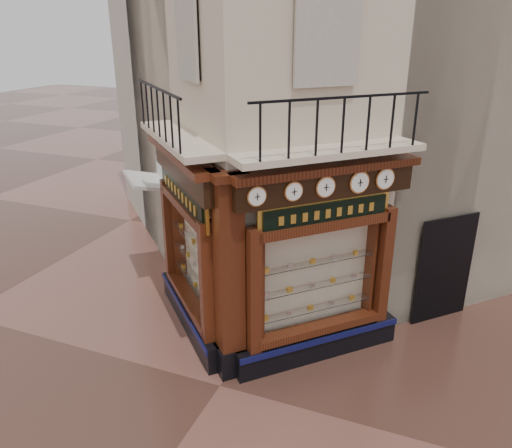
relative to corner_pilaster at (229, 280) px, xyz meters
The scene contains 16 objects.
ground 2.01m from the corner_pilaster, 90.00° to the right, with size 80.00×80.00×0.00m, color #482A21.
main_building 6.96m from the corner_pilaster, 90.00° to the left, with size 8.00×8.00×12.00m, color beige.
neighbour_left 9.21m from the corner_pilaster, 106.93° to the left, with size 8.00×8.00×11.00m, color beige.
neighbour_right 9.21m from the corner_pilaster, 73.07° to the left, with size 8.00×8.00×11.00m, color beige.
shopfront_left 1.77m from the corner_pilaster, 142.77° to the left, with size 2.86×2.86×3.98m.
shopfront_right 1.77m from the corner_pilaster, 37.23° to the left, with size 2.86×2.86×3.98m.
corner_pilaster is the anchor object (origin of this frame).
balcony 2.47m from the corner_pilaster, 90.00° to the left, with size 5.94×2.97×1.03m.
clock_a 1.76m from the corner_pilaster, ahead, with size 0.28×0.28×0.35m.
clock_b 2.01m from the corner_pilaster, 22.32° to the left, with size 0.28×0.28×0.35m.
clock_c 2.38m from the corner_pilaster, 30.39° to the left, with size 0.31×0.31×0.38m.
clock_d 2.90m from the corner_pilaster, 34.61° to the left, with size 0.33×0.33×0.41m.
clock_e 3.36m from the corner_pilaster, 36.57° to the left, with size 0.32×0.32×0.41m.
awning 4.79m from the corner_pilaster, 141.55° to the left, with size 1.53×0.92×0.08m, color silver, non-canonical shape.
signboard_left 2.12m from the corner_pilaster, 145.25° to the left, with size 2.26×2.26×0.60m.
signboard_right 2.12m from the corner_pilaster, 34.75° to the left, with size 1.93×1.93×0.52m.
Camera 1 is at (3.38, -6.69, 6.18)m, focal length 35.00 mm.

